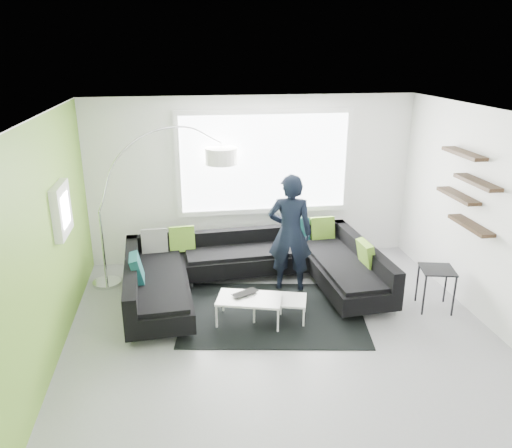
{
  "coord_description": "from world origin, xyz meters",
  "views": [
    {
      "loc": [
        -1.18,
        -5.62,
        3.51
      ],
      "look_at": [
        -0.19,
        0.9,
        1.18
      ],
      "focal_mm": 35.0,
      "sensor_mm": 36.0,
      "label": 1
    }
  ],
  "objects_px": {
    "sectional_sofa": "(253,273)",
    "side_table": "(435,289)",
    "coffee_table": "(265,308)",
    "laptop": "(247,295)",
    "arc_lamp": "(99,212)",
    "person": "(290,233)"
  },
  "relations": [
    {
      "from": "side_table",
      "to": "laptop",
      "type": "distance_m",
      "value": 2.66
    },
    {
      "from": "coffee_table",
      "to": "laptop",
      "type": "bearing_deg",
      "value": -175.12
    },
    {
      "from": "coffee_table",
      "to": "side_table",
      "type": "bearing_deg",
      "value": 15.19
    },
    {
      "from": "side_table",
      "to": "person",
      "type": "height_order",
      "value": "person"
    },
    {
      "from": "arc_lamp",
      "to": "laptop",
      "type": "distance_m",
      "value": 2.62
    },
    {
      "from": "laptop",
      "to": "coffee_table",
      "type": "bearing_deg",
      "value": -40.37
    },
    {
      "from": "sectional_sofa",
      "to": "laptop",
      "type": "bearing_deg",
      "value": -107.97
    },
    {
      "from": "coffee_table",
      "to": "arc_lamp",
      "type": "bearing_deg",
      "value": 163.4
    },
    {
      "from": "sectional_sofa",
      "to": "coffee_table",
      "type": "relative_size",
      "value": 3.46
    },
    {
      "from": "side_table",
      "to": "person",
      "type": "xyz_separation_m",
      "value": [
        -1.9,
        0.93,
        0.6
      ]
    },
    {
      "from": "laptop",
      "to": "side_table",
      "type": "bearing_deg",
      "value": -30.97
    },
    {
      "from": "side_table",
      "to": "person",
      "type": "distance_m",
      "value": 2.2
    },
    {
      "from": "sectional_sofa",
      "to": "side_table",
      "type": "relative_size",
      "value": 6.23
    },
    {
      "from": "sectional_sofa",
      "to": "person",
      "type": "relative_size",
      "value": 2.11
    },
    {
      "from": "sectional_sofa",
      "to": "side_table",
      "type": "bearing_deg",
      "value": -21.72
    },
    {
      "from": "sectional_sofa",
      "to": "laptop",
      "type": "relative_size",
      "value": 8.67
    },
    {
      "from": "sectional_sofa",
      "to": "coffee_table",
      "type": "xyz_separation_m",
      "value": [
        0.04,
        -0.77,
        -0.17
      ]
    },
    {
      "from": "arc_lamp",
      "to": "side_table",
      "type": "bearing_deg",
      "value": -29.13
    },
    {
      "from": "coffee_table",
      "to": "laptop",
      "type": "xyz_separation_m",
      "value": [
        -0.23,
        0.05,
        0.2
      ]
    },
    {
      "from": "laptop",
      "to": "sectional_sofa",
      "type": "bearing_deg",
      "value": 46.41
    },
    {
      "from": "coffee_table",
      "to": "side_table",
      "type": "height_order",
      "value": "side_table"
    },
    {
      "from": "arc_lamp",
      "to": "side_table",
      "type": "distance_m",
      "value": 5.01
    }
  ]
}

